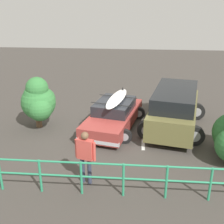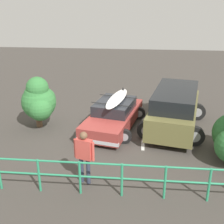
{
  "view_description": "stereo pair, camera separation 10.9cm",
  "coord_description": "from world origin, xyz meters",
  "views": [
    {
      "loc": [
        -1.08,
        10.91,
        5.1
      ],
      "look_at": [
        -0.05,
        0.42,
        0.95
      ],
      "focal_mm": 45.0,
      "sensor_mm": 36.0,
      "label": 1
    },
    {
      "loc": [
        -1.19,
        10.9,
        5.1
      ],
      "look_at": [
        -0.05,
        0.42,
        0.95
      ],
      "focal_mm": 45.0,
      "sensor_mm": 36.0,
      "label": 2
    }
  ],
  "objects": [
    {
      "name": "parking_stripe",
      "position": [
        -1.34,
        -0.18,
        0.0
      ],
      "size": [
        0.12,
        3.85,
        0.0
      ],
      "primitive_type": "cube",
      "rotation": [
        0.0,
        0.0,
        1.57
      ],
      "color": "silver",
      "rests_on": "ground"
    },
    {
      "name": "suv_car",
      "position": [
        -2.63,
        -0.38,
        0.91
      ],
      "size": [
        3.08,
        4.72,
        1.75
      ],
      "color": "brown",
      "rests_on": "ground"
    },
    {
      "name": "bush_near_left",
      "position": [
        3.09,
        0.09,
        1.22
      ],
      "size": [
        1.46,
        1.63,
        2.24
      ],
      "color": "brown",
      "rests_on": "ground"
    },
    {
      "name": "railing_fence",
      "position": [
        -1.35,
        4.4,
        0.67
      ],
      "size": [
        8.29,
        0.19,
        1.03
      ],
      "color": "#2D9366",
      "rests_on": "ground"
    },
    {
      "name": "person_bystander",
      "position": [
        0.38,
        3.89,
        1.01
      ],
      "size": [
        0.63,
        0.32,
        1.68
      ],
      "color": "#33384C",
      "rests_on": "ground"
    },
    {
      "name": "ground_plane",
      "position": [
        0.0,
        0.0,
        -0.01
      ],
      "size": [
        44.0,
        44.0,
        0.02
      ],
      "primitive_type": "cube",
      "color": "#423D38",
      "rests_on": "ground"
    },
    {
      "name": "sedan_car",
      "position": [
        -0.07,
        -0.23,
        0.56
      ],
      "size": [
        2.74,
        4.35,
        1.44
      ],
      "color": "#9E3833",
      "rests_on": "ground"
    }
  ]
}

